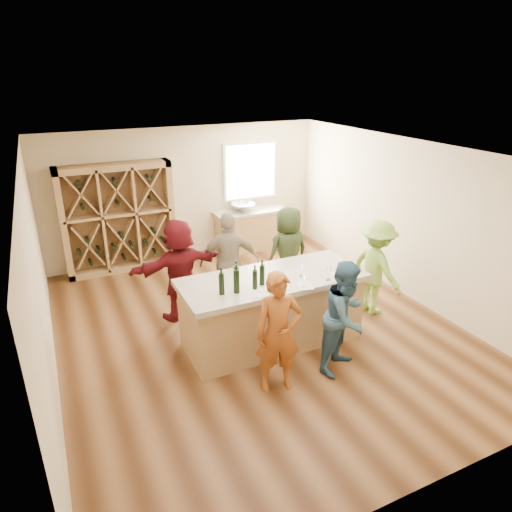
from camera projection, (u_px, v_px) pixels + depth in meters
name	position (u px, v px, depth m)	size (l,w,h in m)	color
floor	(256.00, 329.00, 7.43)	(6.00, 7.00, 0.10)	brown
ceiling	(256.00, 149.00, 6.33)	(6.00, 7.00, 0.10)	white
wall_back	(186.00, 193.00, 9.85)	(6.00, 0.10, 2.80)	beige
wall_front	(432.00, 382.00, 3.91)	(6.00, 0.10, 2.80)	beige
wall_left	(34.00, 284.00, 5.68)	(0.10, 7.00, 2.80)	beige
wall_right	(411.00, 220.00, 8.08)	(0.10, 7.00, 2.80)	beige
window_frame	(250.00, 171.00, 10.24)	(1.30, 0.06, 1.30)	white
window_pane	(251.00, 171.00, 10.21)	(1.18, 0.01, 1.18)	white
wine_rack	(119.00, 219.00, 9.14)	(2.20, 0.45, 2.20)	#A78150
back_counter_base	(251.00, 231.00, 10.48)	(1.60, 0.58, 0.86)	#A78150
back_counter_top	(251.00, 212.00, 10.30)	(1.70, 0.62, 0.06)	#ACA18D
sink	(243.00, 207.00, 10.18)	(0.54, 0.54, 0.19)	silver
faucet	(240.00, 203.00, 10.30)	(0.02, 0.02, 0.30)	silver
tasting_counter_base	(272.00, 312.00, 6.84)	(2.60, 1.00, 1.00)	#A78150
tasting_counter_top	(273.00, 280.00, 6.64)	(2.72, 1.12, 0.08)	#ACA18D
wine_bottle_a	(222.00, 284.00, 6.07)	(0.08, 0.08, 0.30)	black
wine_bottle_b	(237.00, 281.00, 6.10)	(0.08, 0.08, 0.34)	black
wine_bottle_c	(236.00, 277.00, 6.27)	(0.08, 0.08, 0.31)	black
wine_bottle_d	(255.00, 280.00, 6.22)	(0.07, 0.07, 0.28)	black
wine_bottle_e	(262.00, 275.00, 6.34)	(0.07, 0.07, 0.29)	black
wine_glass_a	(271.00, 287.00, 6.11)	(0.07, 0.07, 0.18)	white
wine_glass_b	(304.00, 282.00, 6.28)	(0.07, 0.07, 0.18)	white
wine_glass_c	(329.00, 274.00, 6.50)	(0.07, 0.07, 0.19)	white
wine_glass_d	(302.00, 270.00, 6.62)	(0.07, 0.07, 0.19)	white
tasting_menu_a	(258.00, 292.00, 6.16)	(0.21, 0.28, 0.00)	white
tasting_menu_b	(305.00, 285.00, 6.37)	(0.20, 0.27, 0.00)	white
tasting_menu_c	(339.00, 276.00, 6.66)	(0.20, 0.27, 0.00)	white
person_near_left	(278.00, 333.00, 5.72)	(0.60, 0.44, 1.63)	#994C19
person_near_right	(346.00, 317.00, 6.13)	(0.78, 0.43, 1.59)	#335972
person_server	(376.00, 267.00, 7.60)	(1.05, 0.49, 1.63)	#8CC64C
person_far_mid	(230.00, 262.00, 7.72)	(1.01, 0.51, 1.72)	gray
person_far_right	(288.00, 252.00, 8.17)	(0.82, 0.53, 1.67)	#263319
person_far_left	(180.00, 269.00, 7.42)	(1.59, 0.57, 1.71)	#590F14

